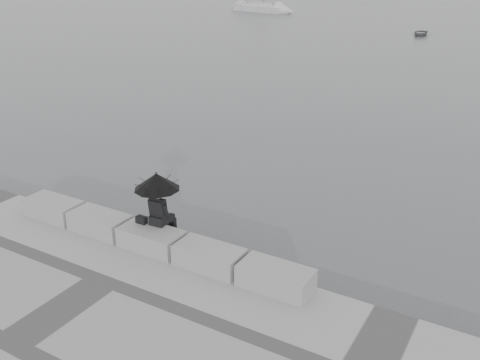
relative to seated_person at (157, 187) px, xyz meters
The scene contains 10 objects.
ground 2.00m from the seated_person, 82.72° to the left, with size 360.00×360.00×0.00m, color #4A4C4F.
stone_block_far_left 3.62m from the seated_person, behind, with size 1.60×0.80×0.50m, color gray.
stone_block_left 2.12m from the seated_person, 168.42° to the right, with size 1.60×0.80×0.50m, color gray.
stone_block_centre 1.29m from the seated_person, 87.79° to the right, with size 1.60×0.80×0.50m, color gray.
stone_block_right 2.14m from the seated_person, 11.41° to the right, with size 1.60×0.80×0.50m, color gray.
stone_block_far_right 3.65m from the seated_person, ahead, with size 1.60×0.80×0.50m, color gray.
seated_person is the anchor object (origin of this frame).
bag 1.01m from the seated_person, 156.66° to the right, with size 0.28×0.16×0.18m, color black.
sailboat_left 67.47m from the seated_person, 116.23° to the left, with size 8.73×4.29×12.90m.
dinghy 46.67m from the seated_person, 95.26° to the left, with size 2.81×1.19×0.48m, color gray.
Camera 1 is at (7.68, -9.27, 7.11)m, focal length 40.00 mm.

